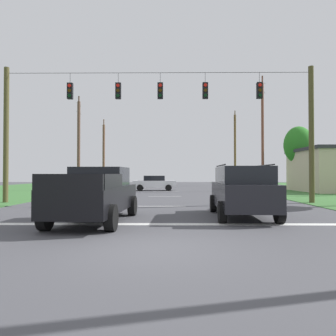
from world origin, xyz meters
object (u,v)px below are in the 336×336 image
at_px(utility_pole_mid_left, 79,144).
at_px(utility_pole_mid_right, 263,133).
at_px(utility_pole_far_right, 235,149).
at_px(overhead_signal_span, 159,125).
at_px(suv_black, 242,190).
at_px(distant_car_crossing_white, 154,183).
at_px(tree_roadside_far_right, 298,145).
at_px(utility_pole_far_left, 104,154).
at_px(pickup_truck, 96,194).

bearing_deg(utility_pole_mid_left, utility_pole_mid_right, -3.13).
relative_size(utility_pole_far_right, utility_pole_mid_left, 1.10).
height_order(overhead_signal_span, utility_pole_far_right, utility_pole_far_right).
height_order(suv_black, utility_pole_far_right, utility_pole_far_right).
relative_size(overhead_signal_span, suv_black, 3.75).
relative_size(distant_car_crossing_white, utility_pole_mid_left, 0.44).
height_order(utility_pole_mid_right, tree_roadside_far_right, utility_pole_mid_right).
height_order(overhead_signal_span, distant_car_crossing_white, overhead_signal_span).
bearing_deg(distant_car_crossing_white, tree_roadside_far_right, 2.02).
height_order(utility_pole_far_right, utility_pole_mid_left, utility_pole_far_right).
relative_size(suv_black, utility_pole_far_left, 0.51).
distance_m(pickup_truck, utility_pole_far_right, 37.71).
xyz_separation_m(pickup_truck, utility_pole_mid_right, (11.97, 21.22, 4.88)).
distance_m(utility_pole_far_right, utility_pole_far_left, 19.03).
xyz_separation_m(utility_pole_far_right, tree_roadside_far_right, (3.87, -13.59, -0.74)).
xyz_separation_m(overhead_signal_span, utility_pole_mid_left, (-9.07, 14.91, 0.32)).
distance_m(utility_pole_far_right, utility_pole_mid_left, 23.23).
height_order(overhead_signal_span, utility_pole_mid_left, utility_pole_mid_left).
relative_size(distant_car_crossing_white, utility_pole_far_right, 0.40).
height_order(utility_pole_far_left, tree_roadside_far_right, utility_pole_far_left).
distance_m(distant_car_crossing_white, utility_pole_mid_right, 12.14).
bearing_deg(utility_pole_mid_left, suv_black, -59.11).
relative_size(suv_black, utility_pole_far_right, 0.44).
height_order(distant_car_crossing_white, utility_pole_far_right, utility_pole_far_right).
distance_m(utility_pole_mid_right, utility_pole_mid_left, 19.14).
distance_m(suv_black, utility_pole_far_right, 35.14).
relative_size(pickup_truck, utility_pole_far_right, 0.50).
bearing_deg(overhead_signal_span, pickup_truck, -104.86).
bearing_deg(utility_pole_far_right, utility_pole_mid_left, -145.34).
xyz_separation_m(overhead_signal_span, distant_car_crossing_white, (-1.02, 14.00, -3.79)).
bearing_deg(pickup_truck, utility_pole_mid_right, 60.58).
height_order(utility_pole_mid_right, utility_pole_mid_left, utility_pole_mid_right).
xyz_separation_m(distant_car_crossing_white, utility_pole_mid_right, (11.03, -0.13, 5.06)).
distance_m(pickup_truck, distant_car_crossing_white, 21.37).
bearing_deg(utility_pole_far_right, suv_black, -100.76).
bearing_deg(utility_pole_far_left, suv_black, -69.28).
xyz_separation_m(suv_black, utility_pole_far_right, (6.51, 34.25, 4.35)).
distance_m(overhead_signal_span, utility_pole_mid_left, 17.46).
bearing_deg(tree_roadside_far_right, utility_pole_mid_right, -170.46).
bearing_deg(utility_pole_mid_left, distant_car_crossing_white, -6.49).
distance_m(suv_black, utility_pole_mid_left, 24.82).
bearing_deg(utility_pole_mid_right, suv_black, -107.98).
bearing_deg(overhead_signal_span, tree_roadside_far_right, 46.25).
height_order(utility_pole_mid_right, utility_pole_far_left, utility_pole_mid_right).
bearing_deg(distant_car_crossing_white, utility_pole_far_right, 51.95).
bearing_deg(suv_black, utility_pole_mid_right, 72.02).
distance_m(overhead_signal_span, utility_pole_mid_right, 17.15).
bearing_deg(utility_pole_mid_left, utility_pole_far_right, 34.66).
bearing_deg(utility_pole_mid_left, tree_roadside_far_right, -0.97).
relative_size(suv_black, utility_pole_mid_left, 0.49).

